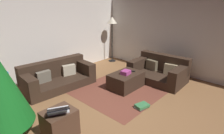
{
  "coord_description": "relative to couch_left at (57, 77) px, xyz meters",
  "views": [
    {
      "loc": [
        -2.41,
        -1.96,
        2.19
      ],
      "look_at": [
        0.58,
        0.79,
        0.75
      ],
      "focal_mm": 29.34,
      "sensor_mm": 36.0,
      "label": 1
    }
  ],
  "objects": [
    {
      "name": "side_table",
      "position": [
        -1.06,
        -1.78,
        -0.04
      ],
      "size": [
        0.52,
        0.44,
        0.49
      ],
      "primitive_type": "cube",
      "color": "#4C3323",
      "rests_on": "ground_plane"
    },
    {
      "name": "tv_remote",
      "position": [
        1.41,
        -1.47,
        0.15
      ],
      "size": [
        0.13,
        0.16,
        0.02
      ],
      "primitive_type": "cube",
      "rotation": [
        0.0,
        0.0,
        0.6
      ],
      "color": "black",
      "rests_on": "ottoman"
    },
    {
      "name": "rear_partition",
      "position": [
        0.03,
        0.9,
        1.02
      ],
      "size": [
        6.4,
        0.12,
        2.6
      ],
      "primitive_type": "cube",
      "color": "silver",
      "rests_on": "ground_plane"
    },
    {
      "name": "laptop",
      "position": [
        -1.08,
        -1.83,
        0.26
      ],
      "size": [
        0.47,
        0.48,
        0.17
      ],
      "color": "silver",
      "rests_on": "side_table"
    },
    {
      "name": "couch_left",
      "position": [
        0.0,
        0.0,
        0.0
      ],
      "size": [
        1.92,
        0.98,
        0.71
      ],
      "rotation": [
        0.0,
        0.0,
        3.07
      ],
      "color": "#332319",
      "rests_on": "ground_plane"
    },
    {
      "name": "ground_plane",
      "position": [
        0.03,
        -2.24,
        -0.28
      ],
      "size": [
        6.4,
        6.4,
        0.0
      ],
      "primitive_type": "plane",
      "color": "brown"
    },
    {
      "name": "couch_right",
      "position": [
        2.29,
        -1.82,
        -0.0
      ],
      "size": [
        1.03,
        1.55,
        0.72
      ],
      "rotation": [
        0.0,
        0.0,
        1.59
      ],
      "color": "#332319",
      "rests_on": "ground_plane"
    },
    {
      "name": "corner_lamp",
      "position": [
        2.7,
        0.46,
        1.17
      ],
      "size": [
        0.36,
        0.36,
        1.7
      ],
      "color": "black",
      "rests_on": "ground_plane"
    },
    {
      "name": "corner_partition",
      "position": [
        3.17,
        -2.24,
        1.02
      ],
      "size": [
        0.12,
        6.4,
        2.6
      ],
      "primitive_type": "cube",
      "color": "silver",
      "rests_on": "ground_plane"
    },
    {
      "name": "book_stack",
      "position": [
        0.64,
        -2.32,
        -0.24
      ],
      "size": [
        0.34,
        0.27,
        0.08
      ],
      "color": "#4C423D",
      "rests_on": "ground_plane"
    },
    {
      "name": "gift_box",
      "position": [
        1.14,
        -1.46,
        0.19
      ],
      "size": [
        0.26,
        0.22,
        0.1
      ],
      "primitive_type": "cube",
      "rotation": [
        0.0,
        0.0,
        0.1
      ],
      "color": "#B23F8C",
      "rests_on": "ottoman"
    },
    {
      "name": "area_rug",
      "position": [
        1.19,
        -1.43,
        -0.27
      ],
      "size": [
        2.6,
        2.0,
        0.01
      ],
      "primitive_type": "cube",
      "color": "brown",
      "rests_on": "ground_plane"
    },
    {
      "name": "ottoman",
      "position": [
        1.19,
        -1.43,
        -0.07
      ],
      "size": [
        0.91,
        0.62,
        0.41
      ],
      "primitive_type": "cube",
      "color": "#332319",
      "rests_on": "ground_plane"
    }
  ]
}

